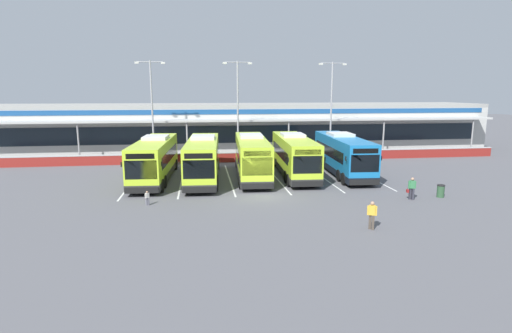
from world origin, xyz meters
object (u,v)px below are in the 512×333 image
Objects in this scene: lamp_post_east at (331,104)px; litter_bin at (441,191)px; coach_bus_right_centre at (294,156)px; coach_bus_leftmost at (155,160)px; coach_bus_centre at (252,157)px; pedestrian_with_handbag at (412,188)px; lamp_post_west at (152,104)px; pedestrian_in_dark_coat at (372,214)px; lamp_post_centre at (238,104)px; coach_bus_rightmost at (343,155)px; pedestrian_child at (147,198)px; coach_bus_left_centre at (203,159)px.

litter_bin is (2.22, -19.01, -5.82)m from lamp_post_east.
coach_bus_right_centre is 13.19× the size of litter_bin.
coach_bus_centre is (8.57, 0.16, 0.00)m from coach_bus_leftmost.
pedestrian_with_handbag is 2.54m from litter_bin.
pedestrian_with_handbag is 0.15× the size of lamp_post_west.
pedestrian_in_dark_coat is 26.04m from lamp_post_centre.
pedestrian_in_dark_coat is at bearing -60.10° from lamp_post_west.
coach_bus_leftmost is 1.00× the size of coach_bus_rightmost.
pedestrian_child is at bearing -85.13° from lamp_post_west.
coach_bus_left_centre and coach_bus_rightmost have the same top height.
coach_bus_leftmost is 1.12× the size of lamp_post_west.
coach_bus_leftmost is at bearing -178.99° from coach_bus_rightmost.
lamp_post_centre reaches higher than coach_bus_centre.
lamp_post_east reaches higher than pedestrian_in_dark_coat.
coach_bus_centre is 1.00× the size of coach_bus_right_centre.
litter_bin is at bearing -40.92° from lamp_post_west.
litter_bin is (21.41, -8.93, -1.32)m from coach_bus_leftmost.
coach_bus_centre reaches higher than pedestrian_child.
coach_bus_left_centre is at bearing -176.83° from coach_bus_rightmost.
lamp_post_centre is at bearing 132.58° from coach_bus_rightmost.
lamp_post_east is at bearing 96.68° from litter_bin.
lamp_post_centre is (9.52, -0.69, 0.00)m from lamp_post_west.
lamp_post_east reaches higher than coach_bus_right_centre.
lamp_post_centre is at bearing 68.81° from coach_bus_left_centre.
litter_bin is (12.84, -9.09, -1.32)m from coach_bus_centre.
lamp_post_centre reaches higher than pedestrian_with_handbag.
coach_bus_left_centre is 17.22m from pedestrian_with_handbag.
pedestrian_child is 0.09× the size of lamp_post_centre.
coach_bus_centre is at bearing -47.04° from lamp_post_west.
coach_bus_rightmost is 10.95m from lamp_post_east.
coach_bus_leftmost is 7.57× the size of pedestrian_in_dark_coat.
lamp_post_east reaches higher than coach_bus_left_centre.
lamp_post_west reaches higher than pedestrian_child.
coach_bus_left_centre is at bearing -63.94° from lamp_post_west.
lamp_post_east is at bearing 27.72° from coach_bus_leftmost.
coach_bus_rightmost is 1.12× the size of lamp_post_centre.
lamp_post_centre is at bearing -179.85° from lamp_post_east.
coach_bus_right_centre reaches higher than litter_bin.
lamp_post_west reaches higher than coach_bus_leftmost.
pedestrian_with_handbag and pedestrian_in_dark_coat have the same top height.
coach_bus_leftmost is 1.12× the size of lamp_post_centre.
coach_bus_right_centre is 1.12× the size of lamp_post_centre.
coach_bus_centre is at bearing 107.97° from pedestrian_in_dark_coat.
coach_bus_right_centre is 1.12× the size of lamp_post_west.
coach_bus_centre is 13.19× the size of litter_bin.
pedestrian_with_handbag is at bearing -26.09° from coach_bus_leftmost.
lamp_post_east is (0.26, 19.34, 5.43)m from pedestrian_with_handbag.
coach_bus_centre and coach_bus_right_centre have the same top height.
lamp_post_west and lamp_post_centre have the same top height.
lamp_post_west reaches higher than litter_bin.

